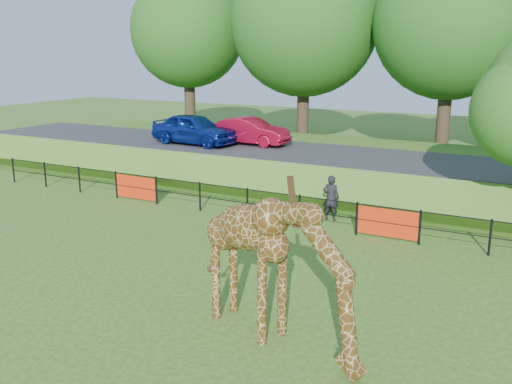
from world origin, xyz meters
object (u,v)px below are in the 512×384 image
at_px(giraffe, 277,270).
at_px(visitor, 331,198).
at_px(car_blue, 194,129).
at_px(car_red, 249,131).

xyz_separation_m(giraffe, visitor, (-2.08, 8.56, -0.76)).
relative_size(car_blue, car_red, 1.10).
relative_size(giraffe, car_blue, 1.03).
height_order(giraffe, car_blue, giraffe).
xyz_separation_m(car_blue, visitor, (8.55, -4.24, -1.34)).
distance_m(giraffe, car_red, 16.26).
bearing_deg(visitor, car_red, -46.78).
bearing_deg(car_blue, visitor, -111.61).
distance_m(giraffe, car_blue, 16.65).
bearing_deg(giraffe, car_red, 140.15).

